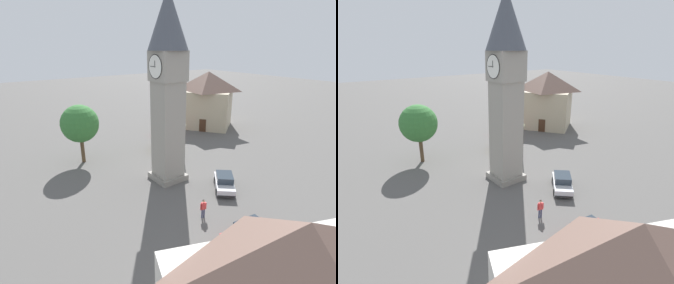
% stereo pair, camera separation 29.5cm
% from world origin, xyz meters
% --- Properties ---
extents(ground_plane, '(200.00, 200.00, 0.00)m').
position_xyz_m(ground_plane, '(0.00, 0.00, 0.00)').
color(ground_plane, '#565451').
extents(clock_tower, '(3.79, 3.79, 18.63)m').
position_xyz_m(clock_tower, '(0.00, 0.00, 10.86)').
color(clock_tower, gray).
rests_on(clock_tower, ground).
extents(car_blue_kerb, '(4.23, 3.97, 1.53)m').
position_xyz_m(car_blue_kerb, '(-5.08, -3.21, 0.76)').
color(car_blue_kerb, silver).
rests_on(car_blue_kerb, ground).
extents(car_silver_kerb, '(4.38, 3.66, 1.53)m').
position_xyz_m(car_silver_kerb, '(7.39, -3.84, 0.76)').
color(car_silver_kerb, gold).
rests_on(car_silver_kerb, ground).
extents(car_red_corner, '(4.40, 3.59, 1.53)m').
position_xyz_m(car_red_corner, '(11.59, -7.85, 0.76)').
color(car_red_corner, red).
rests_on(car_red_corner, ground).
extents(car_white_side, '(2.20, 4.31, 1.53)m').
position_xyz_m(car_white_side, '(-11.56, 1.06, 0.76)').
color(car_white_side, red).
rests_on(car_white_side, ground).
extents(pedestrian, '(0.30, 0.55, 1.69)m').
position_xyz_m(pedestrian, '(-7.41, 1.75, 1.01)').
color(pedestrian, '#2D3351').
rests_on(pedestrian, ground).
extents(tree, '(4.43, 4.43, 7.07)m').
position_xyz_m(tree, '(9.63, 5.79, 4.83)').
color(tree, brown).
rests_on(tree, ground).
extents(building_shop_left, '(10.71, 10.52, 9.40)m').
position_xyz_m(building_shop_left, '(12.31, -17.20, 4.80)').
color(building_shop_left, tan).
rests_on(building_shop_left, ground).
extents(lamp_post, '(0.36, 0.36, 4.62)m').
position_xyz_m(lamp_post, '(3.09, -4.71, 3.13)').
color(lamp_post, black).
rests_on(lamp_post, ground).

